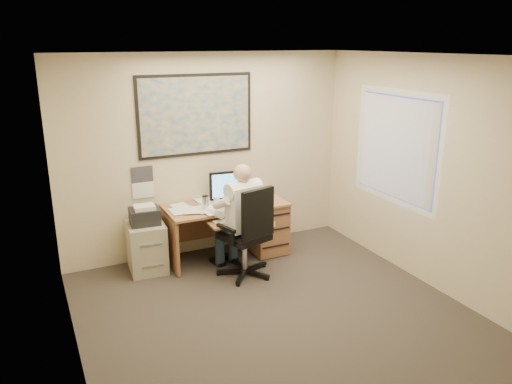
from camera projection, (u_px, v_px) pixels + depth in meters
name	position (u px, v px, depth m)	size (l,w,h in m)	color
room_shell	(289.00, 202.00, 4.78)	(4.00, 4.50, 2.70)	#352F29
desk	(248.00, 221.00, 6.86)	(1.60, 0.97, 1.15)	#AA7349
world_map	(196.00, 115.00, 6.49)	(1.56, 0.03, 1.06)	#1E4C93
wall_calendar	(143.00, 182.00, 6.43)	(0.28, 0.01, 0.42)	white
window_blinds	(396.00, 148.00, 6.23)	(0.06, 1.40, 1.30)	beige
filing_cabinet	(146.00, 242.00, 6.33)	(0.48, 0.57, 0.88)	#A6A185
office_chair	(245.00, 251.00, 6.16)	(0.87, 0.87, 1.18)	black
person	(243.00, 220.00, 6.13)	(0.58, 0.82, 1.42)	white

